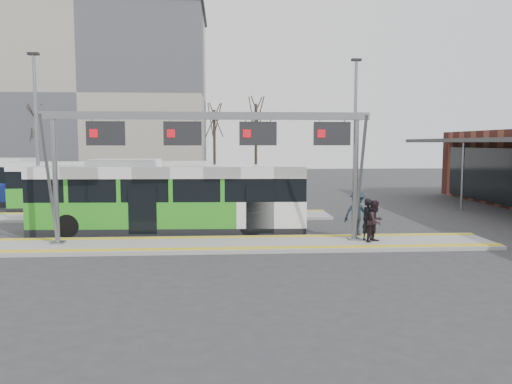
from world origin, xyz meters
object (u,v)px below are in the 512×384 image
hero_bus (169,199)px  passenger_c (357,213)px  passenger_a (368,219)px  gantry (212,139)px  passenger_b (375,221)px

hero_bus → passenger_c: (8.22, -2.27, -0.43)m
hero_bus → passenger_a: size_ratio=7.19×
gantry → hero_bus: bearing=123.4°
gantry → passenger_a: 7.17m
hero_bus → passenger_b: hero_bus is taller
passenger_a → passenger_c: passenger_c is taller
gantry → hero_bus: gantry is taller
hero_bus → gantry: bearing=-54.7°
passenger_c → passenger_b: bearing=-88.4°
passenger_c → passenger_a: bearing=-93.3°
gantry → passenger_c: gantry is taller
passenger_c → gantry: bearing=173.0°
hero_bus → passenger_a: hero_bus is taller
passenger_a → gantry: bearing=158.0°
gantry → passenger_c: size_ratio=6.66×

